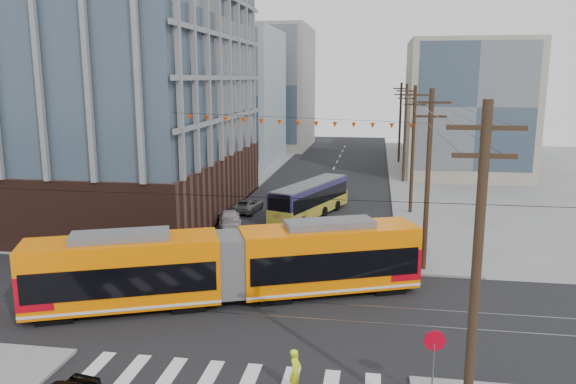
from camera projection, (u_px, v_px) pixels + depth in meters
The scene contains 16 objects.
ground at pixel (247, 343), 24.98m from camera, with size 160.00×160.00×0.00m, color slate.
office_building at pixel (54, 46), 47.77m from camera, with size 30.00×25.00×28.60m, color #381E16.
bg_bldg_nw_near at pixel (211, 97), 76.13m from camera, with size 18.00×16.00×18.00m, color #8C99A5.
bg_bldg_ne_near at pixel (467, 108), 67.37m from camera, with size 14.00×14.00×16.00m, color gray.
bg_bldg_nw_far at pixel (262, 88), 94.82m from camera, with size 16.00×18.00×20.00m, color gray.
bg_bldg_ne_far at pixel (460, 108), 86.62m from camera, with size 16.00×16.00×14.00m, color #8C99A5.
utility_pole_near at pixel (475, 285), 16.77m from camera, with size 0.30×0.30×11.00m, color black.
utility_pole_far at pixel (400, 123), 76.77m from camera, with size 0.30×0.30×11.00m, color black.
streetcar at pixel (230, 265), 29.34m from camera, with size 20.37×2.86×3.93m, color #FB7100, non-canonical shape.
city_bus at pixel (310, 199), 47.62m from camera, with size 2.29×10.56×2.99m, color #221C47, non-canonical shape.
parked_car_silver at pixel (203, 246), 36.79m from camera, with size 1.63×4.69×1.54m, color #9D9FAA.
parked_car_white at pixel (229, 217), 44.96m from camera, with size 1.73×4.26×1.24m, color #B9AEB0.
parked_car_grey at pixel (248, 205), 49.32m from camera, with size 1.96×4.25×1.18m, color #4D4D4E.
pedestrian at pixel (295, 371), 20.86m from camera, with size 0.64×0.42×1.74m, color #E9FF1C.
stop_sign at pixel (433, 370), 20.09m from camera, with size 0.81×0.81×2.65m, color #B60015, non-canonical shape.
jersey_barrier at pixel (418, 254), 36.11m from camera, with size 0.99×4.39×0.88m, color gray.
Camera 1 is at (5.46, -22.56, 11.57)m, focal length 35.00 mm.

